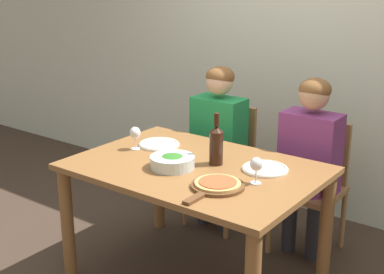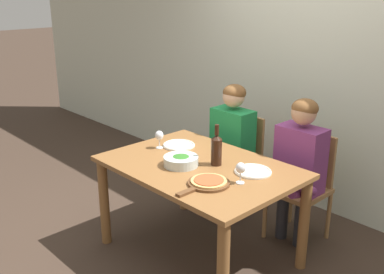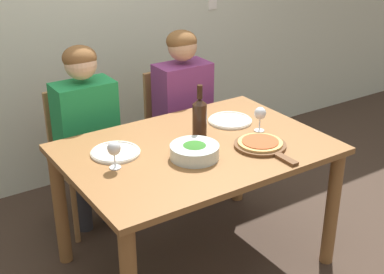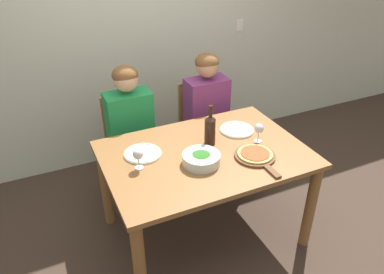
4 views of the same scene
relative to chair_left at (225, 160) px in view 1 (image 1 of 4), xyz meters
The scene contains 13 objects.
back_wall 1.09m from the chair_left, 59.75° to the left, with size 10.00×0.06×2.70m.
dining_table 0.93m from the chair_left, 68.15° to the right, with size 1.45×1.01×0.78m.
chair_left is the anchor object (origin of this frame).
chair_right 0.73m from the chair_left, ahead, with size 0.42×0.42×0.90m.
person_woman 0.27m from the chair_left, 90.00° to the right, with size 0.47×0.51×1.23m.
person_man 0.78m from the chair_left, ahead, with size 0.47×0.51×1.23m.
wine_bottle 0.96m from the chair_left, 60.61° to the right, with size 0.08×0.08×0.32m.
broccoli_bowl 1.04m from the chair_left, 75.15° to the right, with size 0.26×0.26×0.08m.
dinner_plate_left 0.75m from the chair_left, 96.40° to the right, with size 0.27×0.27×0.02m.
dinner_plate_right 1.02m from the chair_left, 43.26° to the right, with size 0.27×0.27×0.02m.
pizza_on_board 1.27m from the chair_left, 59.01° to the right, with size 0.29×0.43×0.04m.
wine_glass_left 0.93m from the chair_left, 100.26° to the right, with size 0.07×0.07×0.15m.
wine_glass_right 1.23m from the chair_left, 48.76° to the right, with size 0.07×0.07×0.15m.
Camera 1 is at (1.76, -2.40, 1.89)m, focal length 50.00 mm.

